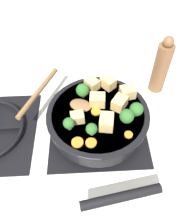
{
  "coord_description": "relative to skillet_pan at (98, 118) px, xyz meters",
  "views": [
    {
      "loc": [
        -0.41,
        0.02,
        0.6
      ],
      "look_at": [
        0.0,
        0.0,
        0.08
      ],
      "focal_mm": 35.0,
      "sensor_mm": 36.0,
      "label": 1
    }
  ],
  "objects": [
    {
      "name": "broccoli_floret_east_rim",
      "position": [
        -0.01,
        -0.11,
        0.05
      ],
      "size": [
        0.04,
        0.04,
        0.05
      ],
      "color": "#709956",
      "rests_on": "skillet_pan"
    },
    {
      "name": "tofu_cube_center_large",
      "position": [
        0.03,
        -0.0,
        0.04
      ],
      "size": [
        0.04,
        0.05,
        0.04
      ],
      "primitive_type": "cube",
      "rotation": [
        0.0,
        0.0,
        4.63
      ],
      "color": "#DBB770",
      "rests_on": "skillet_pan"
    },
    {
      "name": "carrot_slice_edge_slice",
      "position": [
        -0.0,
        0.01,
        0.03
      ],
      "size": [
        0.03,
        0.03,
        0.01
      ],
      "primitive_type": "cylinder",
      "color": "orange",
      "rests_on": "skillet_pan"
    },
    {
      "name": "carrot_slice_under_broccoli",
      "position": [
        -0.08,
        -0.08,
        0.03
      ],
      "size": [
        0.02,
        0.02,
        0.01
      ],
      "primitive_type": "cylinder",
      "color": "orange",
      "rests_on": "skillet_pan"
    },
    {
      "name": "broccoli_floret_center_top",
      "position": [
        -0.04,
        -0.08,
        0.05
      ],
      "size": [
        0.04,
        0.04,
        0.05
      ],
      "color": "#709956",
      "rests_on": "skillet_pan"
    },
    {
      "name": "tofu_cube_mid_small",
      "position": [
        0.11,
        0.01,
        0.04
      ],
      "size": [
        0.05,
        0.05,
        0.03
      ],
      "primitive_type": "cube",
      "rotation": [
        0.0,
        0.0,
        0.72
      ],
      "color": "#DBB770",
      "rests_on": "skillet_pan"
    },
    {
      "name": "broccoli_floret_north_edge",
      "position": [
        -0.05,
        0.08,
        0.05
      ],
      "size": [
        0.03,
        0.03,
        0.04
      ],
      "color": "#709956",
      "rests_on": "skillet_pan"
    },
    {
      "name": "tofu_cube_front_piece",
      "position": [
        0.02,
        -0.07,
        0.04
      ],
      "size": [
        0.06,
        0.06,
        0.04
      ],
      "primitive_type": "cube",
      "rotation": [
        0.0,
        0.0,
        5.69
      ],
      "color": "#DBB770",
      "rests_on": "skillet_pan"
    },
    {
      "name": "pepper_mill",
      "position": [
        0.18,
        -0.23,
        0.04
      ],
      "size": [
        0.05,
        0.05,
        0.22
      ],
      "color": "brown",
      "rests_on": "ground_plane"
    },
    {
      "name": "skillet_pan",
      "position": [
        0.0,
        0.0,
        0.0
      ],
      "size": [
        0.43,
        0.31,
        0.06
      ],
      "color": "black",
      "rests_on": "front_burner_grate"
    },
    {
      "name": "broccoli_floret_near_spoon",
      "position": [
        -0.07,
        0.02,
        0.05
      ],
      "size": [
        0.03,
        0.03,
        0.04
      ],
      "color": "#709956",
      "rests_on": "skillet_pan"
    },
    {
      "name": "front_burner_grate",
      "position": [
        0.0,
        0.0,
        -0.05
      ],
      "size": [
        0.31,
        0.31,
        0.03
      ],
      "color": "black",
      "rests_on": "ground_plane"
    },
    {
      "name": "carrot_slice_orange_thin",
      "position": [
        -0.1,
        0.06,
        0.03
      ],
      "size": [
        0.03,
        0.03,
        0.01
      ],
      "primitive_type": "cylinder",
      "color": "orange",
      "rests_on": "skillet_pan"
    },
    {
      "name": "wooden_spoon",
      "position": [
        0.06,
        0.13,
        0.03
      ],
      "size": [
        0.22,
        0.23,
        0.02
      ],
      "color": "brown",
      "rests_on": "skillet_pan"
    },
    {
      "name": "carrot_slice_near_center",
      "position": [
        -0.1,
        0.03,
        0.03
      ],
      "size": [
        0.03,
        0.03,
        0.01
      ],
      "primitive_type": "cylinder",
      "color": "orange",
      "rests_on": "skillet_pan"
    },
    {
      "name": "ground_plane",
      "position": [
        0.0,
        0.0,
        -0.06
      ],
      "size": [
        2.4,
        2.4,
        0.0
      ],
      "primitive_type": "plane",
      "color": "silver"
    },
    {
      "name": "tofu_cube_east_chunk",
      "position": [
        -0.03,
        0.06,
        0.04
      ],
      "size": [
        0.04,
        0.04,
        0.03
      ],
      "primitive_type": "cube",
      "rotation": [
        0.0,
        0.0,
        4.86
      ],
      "color": "#DBB770",
      "rests_on": "skillet_pan"
    },
    {
      "name": "tofu_cube_west_chunk",
      "position": [
        0.11,
        -0.04,
        0.04
      ],
      "size": [
        0.06,
        0.06,
        0.04
      ],
      "primitive_type": "cube",
      "rotation": [
        0.0,
        0.0,
        0.71
      ],
      "color": "#DBB770",
      "rests_on": "skillet_pan"
    },
    {
      "name": "tofu_cube_near_handle",
      "position": [
        0.06,
        -0.1,
        0.04
      ],
      "size": [
        0.05,
        0.05,
        0.04
      ],
      "primitive_type": "cube",
      "rotation": [
        0.0,
        0.0,
        1.77
      ],
      "color": "#DBB770",
      "rests_on": "skillet_pan"
    },
    {
      "name": "broccoli_floret_west_rim",
      "position": [
        0.07,
        0.04,
        0.05
      ],
      "size": [
        0.04,
        0.04,
        0.05
      ],
      "color": "#709956",
      "rests_on": "skillet_pan"
    },
    {
      "name": "tofu_cube_back_piece",
      "position": [
        -0.05,
        -0.02,
        0.04
      ],
      "size": [
        0.05,
        0.05,
        0.04
      ],
      "primitive_type": "cube",
      "rotation": [
        0.0,
        0.0,
        2.99
      ],
      "color": "#DBB770",
      "rests_on": "skillet_pan"
    }
  ]
}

